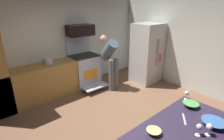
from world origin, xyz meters
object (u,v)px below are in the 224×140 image
(refrigerator, at_px, (147,53))
(stock_pot, at_px, (48,61))
(mixing_bowl_large, at_px, (154,132))
(wine_glass_mid, at_px, (199,127))
(oven_range, at_px, (85,69))
(person_cook, at_px, (110,58))
(mixing_bowl_small, at_px, (191,105))
(microwave, at_px, (80,30))
(wine_glass_near, at_px, (209,127))
(wine_glass_far, at_px, (187,93))
(mixing_bowl_prep, at_px, (213,123))

(refrigerator, distance_m, stock_pot, 2.87)
(mixing_bowl_large, height_order, wine_glass_mid, wine_glass_mid)
(oven_range, distance_m, person_cook, 0.88)
(mixing_bowl_small, height_order, wine_glass_mid, wine_glass_mid)
(microwave, relative_size, wine_glass_near, 4.78)
(refrigerator, bearing_deg, wine_glass_far, -128.83)
(refrigerator, distance_m, mixing_bowl_small, 2.98)
(refrigerator, xyz_separation_m, wine_glass_near, (-2.32, -2.73, 0.11))
(stock_pot, bearing_deg, refrigerator, -20.25)
(mixing_bowl_small, height_order, stock_pot, stock_pot)
(mixing_bowl_large, bearing_deg, wine_glass_near, -42.83)
(wine_glass_mid, xyz_separation_m, wine_glass_far, (0.67, 0.49, -0.00))
(mixing_bowl_large, xyz_separation_m, mixing_bowl_prep, (0.68, -0.39, 0.01))
(wine_glass_far, bearing_deg, mixing_bowl_prep, -123.49)
(wine_glass_near, distance_m, stock_pot, 3.74)
(mixing_bowl_large, relative_size, stock_pot, 0.72)
(microwave, distance_m, stock_pot, 1.23)
(mixing_bowl_prep, bearing_deg, wine_glass_mid, 171.61)
(mixing_bowl_small, bearing_deg, wine_glass_near, -135.72)
(person_cook, bearing_deg, refrigerator, -15.84)
(mixing_bowl_prep, bearing_deg, wine_glass_far, 56.51)
(mixing_bowl_prep, relative_size, wine_glass_near, 1.85)
(refrigerator, height_order, mixing_bowl_large, refrigerator)
(mixing_bowl_small, relative_size, mixing_bowl_prep, 0.79)
(microwave, xyz_separation_m, stock_pot, (-1.04, -0.08, -0.66))
(person_cook, distance_m, mixing_bowl_large, 3.08)
(wine_glass_mid, height_order, stock_pot, stock_pot)
(oven_range, height_order, mixing_bowl_prep, oven_range)
(wine_glass_near, distance_m, wine_glass_mid, 0.12)
(refrigerator, height_order, person_cook, refrigerator)
(person_cook, height_order, wine_glass_far, person_cook)
(stock_pot, bearing_deg, microwave, 4.40)
(oven_range, distance_m, wine_glass_mid, 3.74)
(person_cook, height_order, mixing_bowl_prep, person_cook)
(mixing_bowl_small, distance_m, wine_glass_far, 0.23)
(mixing_bowl_prep, relative_size, stock_pot, 1.19)
(mixing_bowl_large, bearing_deg, refrigerator, 39.68)
(microwave, distance_m, wine_glass_near, 3.91)
(oven_range, bearing_deg, refrigerator, -30.61)
(wine_glass_near, bearing_deg, mixing_bowl_small, 44.28)
(mixing_bowl_prep, height_order, stock_pot, stock_pot)
(microwave, xyz_separation_m, mixing_bowl_large, (-1.12, -3.38, -0.71))
(stock_pot, bearing_deg, wine_glass_mid, -85.54)
(person_cook, relative_size, wine_glass_far, 10.10)
(wine_glass_near, bearing_deg, microwave, 80.10)
(microwave, distance_m, mixing_bowl_prep, 3.86)
(refrigerator, distance_m, wine_glass_far, 2.77)
(mixing_bowl_small, xyz_separation_m, stock_pot, (-0.81, 3.30, 0.05))
(refrigerator, bearing_deg, oven_range, 149.39)
(microwave, xyz_separation_m, wine_glass_mid, (-0.75, -3.73, -0.63))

